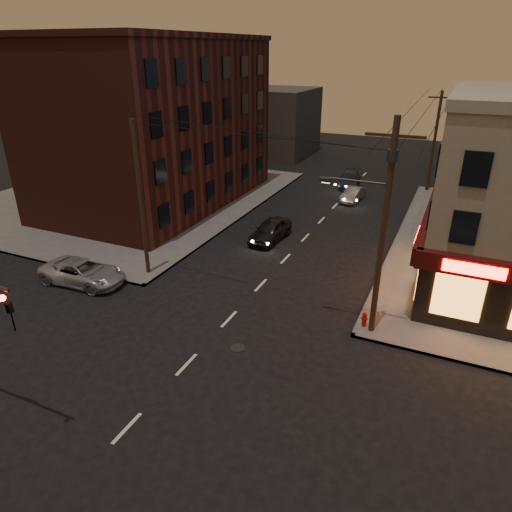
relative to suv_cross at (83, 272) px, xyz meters
The scene contains 13 objects.
ground 10.36m from the suv_cross, 22.77° to the right, with size 120.00×120.00×0.00m, color black.
sidewalk_nw 17.24m from the suv_cross, 119.45° to the left, with size 24.00×28.00×0.15m, color #514F4C.
brick_apartment 16.88m from the suv_cross, 108.33° to the left, with size 12.00×20.00×13.00m, color #461D16.
bg_building_nw 38.30m from the suv_cross, 95.22° to the left, with size 9.00×10.00×8.00m, color #3F3D3A.
bg_building_ne_b 52.66m from the suv_cross, 65.84° to the left, with size 8.00×8.00×6.00m, color #3F3D3A.
utility_pole_main 17.08m from the suv_cross, ahead, with size 4.20×0.44×10.00m.
utility_pole_far 32.65m from the suv_cross, 59.75° to the left, with size 0.26×0.26×9.00m, color #382619.
utility_pole_west 5.41m from the suv_cross, 42.48° to the left, with size 0.24×0.24×9.00m, color #382619.
suv_cross is the anchor object (origin of this frame).
sedan_near 12.87m from the suv_cross, 55.01° to the left, with size 1.76×4.38×1.49m, color black.
sedan_mid 24.44m from the suv_cross, 64.39° to the left, with size 1.27×3.64×1.20m, color #625F5B.
sedan_far 28.10m from the suv_cross, 71.07° to the left, with size 1.91×4.71×1.37m, color #1A2635.
fire_hydrant 16.06m from the suv_cross, ahead, with size 0.33×0.33×0.76m.
Camera 1 is at (9.38, -13.37, 12.54)m, focal length 32.00 mm.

